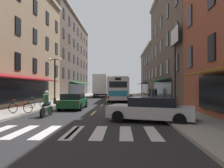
{
  "coord_description": "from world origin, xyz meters",
  "views": [
    {
      "loc": [
        2.03,
        -18.81,
        1.89
      ],
      "look_at": [
        0.75,
        9.45,
        2.28
      ],
      "focal_mm": 34.13,
      "sensor_mm": 36.0,
      "label": 1
    }
  ],
  "objects": [
    {
      "name": "sidewalk_left",
      "position": [
        -5.9,
        0.0,
        0.07
      ],
      "size": [
        3.0,
        80.0,
        0.14
      ],
      "primitive_type": "cube",
      "color": "#A39E93",
      "rests_on": "ground"
    },
    {
      "name": "bicycle_near",
      "position": [
        -4.74,
        -4.85,
        0.5
      ],
      "size": [
        1.71,
        0.48,
        0.91
      ],
      "color": "black",
      "rests_on": "sidewalk_left"
    },
    {
      "name": "storefront_row_left",
      "position": [
        -11.38,
        5.12,
        7.03
      ],
      "size": [
        9.44,
        79.9,
        16.81
      ],
      "color": "brown",
      "rests_on": "ground"
    },
    {
      "name": "sidewalk_right",
      "position": [
        5.9,
        0.0,
        0.07
      ],
      "size": [
        3.0,
        80.0,
        0.14
      ],
      "primitive_type": "cube",
      "color": "#A39E93",
      "rests_on": "ground"
    },
    {
      "name": "bicycle_mid",
      "position": [
        -5.01,
        -1.31,
        0.5
      ],
      "size": [
        1.71,
        0.48,
        0.91
      ],
      "color": "black",
      "rests_on": "sidewalk_left"
    },
    {
      "name": "sedan_near",
      "position": [
        3.63,
        -7.27,
        0.68
      ],
      "size": [
        4.84,
        3.15,
        1.33
      ],
      "color": "silver",
      "rests_on": "ground"
    },
    {
      "name": "pedestrian_far",
      "position": [
        6.69,
        10.46,
        0.97
      ],
      "size": [
        0.36,
        0.36,
        1.62
      ],
      "rotation": [
        0.0,
        0.0,
        0.57
      ],
      "color": "navy",
      "rests_on": "sidewalk_right"
    },
    {
      "name": "street_lamp_twin",
      "position": [
        -4.84,
        2.74,
        2.77
      ],
      "size": [
        1.42,
        0.32,
        4.72
      ],
      "color": "black",
      "rests_on": "sidewalk_left"
    },
    {
      "name": "pedestrian_mid",
      "position": [
        6.47,
        11.47,
        1.0
      ],
      "size": [
        0.36,
        0.36,
        1.67
      ],
      "rotation": [
        0.0,
        0.0,
        2.74
      ],
      "color": "navy",
      "rests_on": "sidewalk_right"
    },
    {
      "name": "box_truck",
      "position": [
        -1.72,
        20.76,
        2.1
      ],
      "size": [
        2.5,
        7.92,
        4.07
      ],
      "color": "#B21E19",
      "rests_on": "ground"
    },
    {
      "name": "billboard_sign",
      "position": [
        7.05,
        1.37,
        5.75
      ],
      "size": [
        0.4,
        2.77,
        7.38
      ],
      "color": "black",
      "rests_on": "sidewalk_right"
    },
    {
      "name": "transit_bus",
      "position": [
        1.54,
        11.6,
        1.66
      ],
      "size": [
        2.77,
        12.46,
        3.16
      ],
      "color": "silver",
      "rests_on": "ground"
    },
    {
      "name": "crosswalk_near",
      "position": [
        0.0,
        -10.0,
        0.0
      ],
      "size": [
        7.1,
        2.8,
        0.01
      ],
      "color": "silver",
      "rests_on": "ground"
    },
    {
      "name": "ground_plane",
      "position": [
        0.0,
        0.0,
        -0.05
      ],
      "size": [
        34.8,
        80.0,
        0.1
      ],
      "primitive_type": "cube",
      "color": "#28282B"
    },
    {
      "name": "sedan_mid",
      "position": [
        -2.08,
        -0.88,
        0.68
      ],
      "size": [
        1.95,
        4.24,
        1.32
      ],
      "color": "#144723",
      "rests_on": "ground"
    },
    {
      "name": "sedan_far",
      "position": [
        -1.73,
        31.06,
        0.71
      ],
      "size": [
        2.03,
        4.78,
        1.37
      ],
      "color": "#515154",
      "rests_on": "ground"
    },
    {
      "name": "motorcycle_rider",
      "position": [
        -2.76,
        -5.44,
        0.71
      ],
      "size": [
        0.62,
        2.07,
        1.66
      ],
      "color": "black",
      "rests_on": "ground"
    },
    {
      "name": "lane_centre_dashes",
      "position": [
        0.0,
        -0.25,
        0.0
      ],
      "size": [
        0.14,
        73.9,
        0.01
      ],
      "color": "#DBCC4C",
      "rests_on": "ground"
    },
    {
      "name": "pedestrian_near",
      "position": [
        5.07,
        4.68,
        1.04
      ],
      "size": [
        0.5,
        0.5,
        1.71
      ],
      "rotation": [
        0.0,
        0.0,
        5.5
      ],
      "color": "#4C4C51",
      "rests_on": "sidewalk_right"
    }
  ]
}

